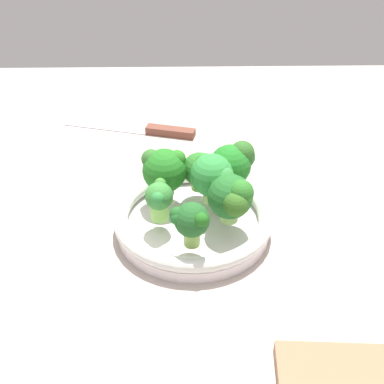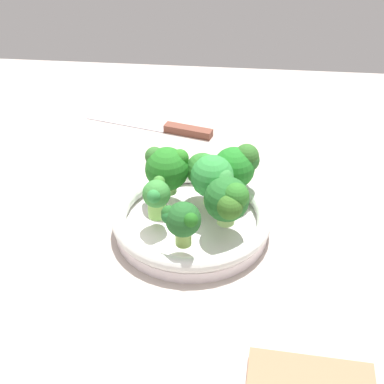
{
  "view_description": "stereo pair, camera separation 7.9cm",
  "coord_description": "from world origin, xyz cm",
  "px_view_note": "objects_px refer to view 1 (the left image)",
  "views": [
    {
      "loc": [
        64.36,
        0.16,
        51.7
      ],
      "look_at": [
        -0.4,
        1.34,
        6.87
      ],
      "focal_mm": 51.27,
      "sensor_mm": 36.0,
      "label": 1
    },
    {
      "loc": [
        64.03,
        8.02,
        51.7
      ],
      "look_at": [
        -0.4,
        1.34,
        6.87
      ],
      "focal_mm": 51.27,
      "sensor_mm": 36.0,
      "label": 2
    }
  ],
  "objects_px": {
    "broccoli_floret_1": "(163,170)",
    "broccoli_floret_5": "(158,199)",
    "broccoli_floret_0": "(212,176)",
    "broccoli_floret_2": "(233,162)",
    "bowl": "(192,219)",
    "broccoli_floret_4": "(199,170)",
    "knife": "(146,130)",
    "broccoli_floret_3": "(231,198)",
    "broccoli_floret_6": "(189,221)"
  },
  "relations": [
    {
      "from": "broccoli_floret_1",
      "to": "broccoli_floret_5",
      "type": "relative_size",
      "value": 1.26
    },
    {
      "from": "broccoli_floret_0",
      "to": "broccoli_floret_2",
      "type": "bearing_deg",
      "value": 140.44
    },
    {
      "from": "broccoli_floret_2",
      "to": "bowl",
      "type": "bearing_deg",
      "value": -46.88
    },
    {
      "from": "bowl",
      "to": "broccoli_floret_0",
      "type": "relative_size",
      "value": 3.0
    },
    {
      "from": "broccoli_floret_4",
      "to": "knife",
      "type": "xyz_separation_m",
      "value": [
        -0.26,
        -0.1,
        -0.07
      ]
    },
    {
      "from": "broccoli_floret_0",
      "to": "bowl",
      "type": "bearing_deg",
      "value": -58.73
    },
    {
      "from": "broccoli_floret_2",
      "to": "broccoli_floret_3",
      "type": "relative_size",
      "value": 1.0
    },
    {
      "from": "broccoli_floret_2",
      "to": "knife",
      "type": "bearing_deg",
      "value": -149.44
    },
    {
      "from": "knife",
      "to": "broccoli_floret_0",
      "type": "bearing_deg",
      "value": 21.2
    },
    {
      "from": "broccoli_floret_0",
      "to": "broccoli_floret_6",
      "type": "xyz_separation_m",
      "value": [
        0.1,
        -0.03,
        -0.01
      ]
    },
    {
      "from": "broccoli_floret_5",
      "to": "broccoli_floret_6",
      "type": "distance_m",
      "value": 0.07
    },
    {
      "from": "broccoli_floret_0",
      "to": "broccoli_floret_1",
      "type": "bearing_deg",
      "value": -108.96
    },
    {
      "from": "broccoli_floret_1",
      "to": "broccoli_floret_5",
      "type": "bearing_deg",
      "value": -5.28
    },
    {
      "from": "bowl",
      "to": "broccoli_floret_3",
      "type": "bearing_deg",
      "value": 58.66
    },
    {
      "from": "broccoli_floret_4",
      "to": "broccoli_floret_5",
      "type": "relative_size",
      "value": 1.04
    },
    {
      "from": "broccoli_floret_3",
      "to": "broccoli_floret_4",
      "type": "distance_m",
      "value": 0.1
    },
    {
      "from": "broccoli_floret_1",
      "to": "broccoli_floret_4",
      "type": "bearing_deg",
      "value": 101.66
    },
    {
      "from": "bowl",
      "to": "broccoli_floret_4",
      "type": "height_order",
      "value": "broccoli_floret_4"
    },
    {
      "from": "broccoli_floret_0",
      "to": "broccoli_floret_3",
      "type": "height_order",
      "value": "broccoli_floret_0"
    },
    {
      "from": "broccoli_floret_3",
      "to": "broccoli_floret_2",
      "type": "bearing_deg",
      "value": 173.85
    },
    {
      "from": "broccoli_floret_3",
      "to": "knife",
      "type": "bearing_deg",
      "value": -158.04
    },
    {
      "from": "bowl",
      "to": "broccoli_floret_5",
      "type": "bearing_deg",
      "value": -65.36
    },
    {
      "from": "broccoli_floret_2",
      "to": "broccoli_floret_4",
      "type": "xyz_separation_m",
      "value": [
        0.01,
        -0.05,
        -0.01
      ]
    },
    {
      "from": "broccoli_floret_6",
      "to": "broccoli_floret_4",
      "type": "bearing_deg",
      "value": 172.79
    },
    {
      "from": "bowl",
      "to": "knife",
      "type": "relative_size",
      "value": 0.9
    },
    {
      "from": "broccoli_floret_4",
      "to": "knife",
      "type": "height_order",
      "value": "broccoli_floret_4"
    },
    {
      "from": "bowl",
      "to": "broccoli_floret_2",
      "type": "bearing_deg",
      "value": 133.12
    },
    {
      "from": "broccoli_floret_0",
      "to": "broccoli_floret_5",
      "type": "height_order",
      "value": "broccoli_floret_0"
    },
    {
      "from": "broccoli_floret_4",
      "to": "broccoli_floret_2",
      "type": "bearing_deg",
      "value": 96.81
    },
    {
      "from": "broccoli_floret_1",
      "to": "bowl",
      "type": "bearing_deg",
      "value": 45.3
    },
    {
      "from": "broccoli_floret_4",
      "to": "broccoli_floret_5",
      "type": "xyz_separation_m",
      "value": [
        0.08,
        -0.06,
        0.0
      ]
    },
    {
      "from": "broccoli_floret_4",
      "to": "bowl",
      "type": "bearing_deg",
      "value": -12.93
    },
    {
      "from": "broccoli_floret_6",
      "to": "broccoli_floret_2",
      "type": "bearing_deg",
      "value": 154.16
    },
    {
      "from": "broccoli_floret_5",
      "to": "knife",
      "type": "bearing_deg",
      "value": -173.77
    },
    {
      "from": "broccoli_floret_2",
      "to": "broccoli_floret_6",
      "type": "distance_m",
      "value": 0.16
    },
    {
      "from": "broccoli_floret_2",
      "to": "broccoli_floret_5",
      "type": "height_order",
      "value": "broccoli_floret_2"
    },
    {
      "from": "broccoli_floret_4",
      "to": "broccoli_floret_6",
      "type": "distance_m",
      "value": 0.14
    },
    {
      "from": "bowl",
      "to": "broccoli_floret_1",
      "type": "relative_size",
      "value": 3.19
    },
    {
      "from": "bowl",
      "to": "knife",
      "type": "distance_m",
      "value": 0.32
    },
    {
      "from": "knife",
      "to": "broccoli_floret_4",
      "type": "bearing_deg",
      "value": 20.67
    },
    {
      "from": "bowl",
      "to": "broccoli_floret_1",
      "type": "height_order",
      "value": "broccoli_floret_1"
    },
    {
      "from": "broccoli_floret_3",
      "to": "knife",
      "type": "height_order",
      "value": "broccoli_floret_3"
    },
    {
      "from": "broccoli_floret_1",
      "to": "broccoli_floret_3",
      "type": "height_order",
      "value": "broccoli_floret_3"
    },
    {
      "from": "broccoli_floret_0",
      "to": "knife",
      "type": "relative_size",
      "value": 0.3
    },
    {
      "from": "broccoli_floret_1",
      "to": "broccoli_floret_4",
      "type": "distance_m",
      "value": 0.06
    },
    {
      "from": "broccoli_floret_2",
      "to": "broccoli_floret_4",
      "type": "height_order",
      "value": "broccoli_floret_2"
    },
    {
      "from": "bowl",
      "to": "broccoli_floret_6",
      "type": "relative_size",
      "value": 3.61
    },
    {
      "from": "broccoli_floret_1",
      "to": "broccoli_floret_0",
      "type": "bearing_deg",
      "value": 71.04
    },
    {
      "from": "broccoli_floret_5",
      "to": "broccoli_floret_6",
      "type": "height_order",
      "value": "broccoli_floret_6"
    },
    {
      "from": "broccoli_floret_5",
      "to": "knife",
      "type": "xyz_separation_m",
      "value": [
        -0.33,
        -0.04,
        -0.07
      ]
    }
  ]
}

